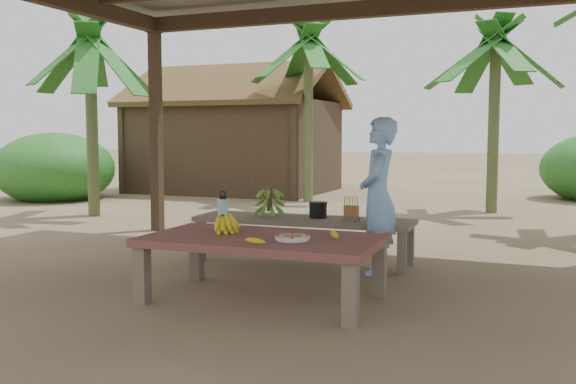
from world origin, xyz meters
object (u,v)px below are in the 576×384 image
at_px(work_table, 263,245).
at_px(woman, 378,196).
at_px(ripe_banana_bunch, 222,222).
at_px(water_flask, 223,212).
at_px(bench, 303,223).
at_px(cooking_pot, 318,210).
at_px(plate, 292,238).

xyz_separation_m(work_table, woman, (0.58, 1.29, 0.29)).
distance_m(ripe_banana_bunch, water_flask, 0.32).
distance_m(bench, woman, 0.91).
bearing_deg(bench, ripe_banana_bunch, -98.69).
bearing_deg(cooking_pot, bench, -152.41).
relative_size(work_table, cooking_pot, 10.29).
height_order(plate, woman, woman).
relative_size(ripe_banana_bunch, woman, 0.18).
relative_size(bench, woman, 1.54).
height_order(work_table, cooking_pot, cooking_pot).
relative_size(plate, woman, 0.18).
height_order(work_table, bench, work_table).
bearing_deg(bench, work_table, -83.67).
bearing_deg(cooking_pot, work_table, -86.05).
bearing_deg(work_table, woman, 64.71).
bearing_deg(plate, work_table, 163.03).
height_order(work_table, ripe_banana_bunch, ripe_banana_bunch).
xyz_separation_m(work_table, bench, (-0.24, 1.50, -0.04)).
bearing_deg(ripe_banana_bunch, cooking_pot, 79.42).
xyz_separation_m(water_flask, cooking_pot, (0.42, 1.22, -0.10)).
distance_m(ripe_banana_bunch, woman, 1.56).
relative_size(plate, cooking_pot, 1.50).
height_order(ripe_banana_bunch, woman, woman).
height_order(bench, water_flask, water_flask).
relative_size(cooking_pot, woman, 0.12).
bearing_deg(woman, plate, -20.48).
distance_m(water_flask, woman, 1.46).
bearing_deg(cooking_pot, ripe_banana_bunch, -100.58).
relative_size(ripe_banana_bunch, cooking_pot, 1.48).
height_order(plate, cooking_pot, cooking_pot).
bearing_deg(work_table, ripe_banana_bunch, 168.98).
relative_size(water_flask, woman, 0.21).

